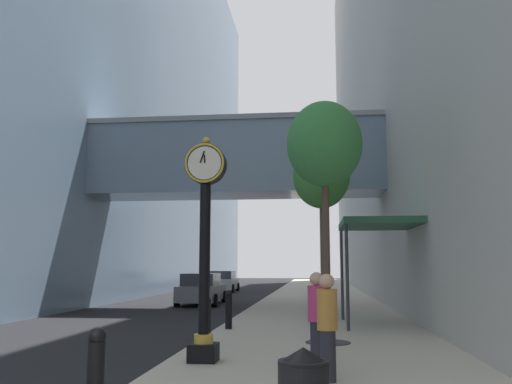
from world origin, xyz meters
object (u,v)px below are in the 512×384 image
object	(u,v)px
bollard_nearest	(96,374)
bollard_third	(207,319)
street_tree_near	(324,146)
pedestrian_by_clock	(327,324)
street_clock	(205,235)
bollard_fourth	(229,309)
car_silver_mid	(223,282)
pedestrian_walking	(317,316)
street_tree_mid_near	(321,177)
car_grey_near	(202,289)

from	to	relation	value
bollard_nearest	bollard_third	xyz separation A→B (m)	(0.00, 6.56, 0.00)
street_tree_near	pedestrian_by_clock	distance (m)	5.98
street_clock	bollard_nearest	size ratio (longest dim) A/B	3.96
street_clock	pedestrian_by_clock	xyz separation A→B (m)	(2.40, -1.58, -1.55)
bollard_fourth	pedestrian_by_clock	bearing A→B (deg)	-68.48
bollard_nearest	car_silver_mid	distance (m)	35.04
pedestrian_by_clock	car_silver_mid	world-z (taller)	pedestrian_by_clock
bollard_nearest	pedestrian_walking	distance (m)	4.86
street_clock	street_tree_mid_near	distance (m)	11.16
bollard_nearest	street_tree_near	distance (m)	8.91
pedestrian_walking	pedestrian_by_clock	distance (m)	1.31
bollard_third	pedestrian_by_clock	bearing A→B (deg)	-53.63
street_clock	bollard_fourth	size ratio (longest dim) A/B	3.96
street_clock	bollard_fourth	bearing A→B (deg)	94.03
street_tree_near	street_tree_mid_near	world-z (taller)	street_tree_mid_near
street_clock	car_grey_near	world-z (taller)	street_clock
bollard_fourth	street_tree_mid_near	size ratio (longest dim) A/B	0.17
pedestrian_walking	pedestrian_by_clock	world-z (taller)	pedestrian_walking
street_clock	car_silver_mid	xyz separation A→B (m)	(-4.88, 30.39, -1.84)
bollard_fourth	car_silver_mid	xyz separation A→B (m)	(-4.49, 24.91, 0.05)
street_tree_near	street_tree_mid_near	size ratio (longest dim) A/B	0.91
street_clock	car_silver_mid	distance (m)	30.84
pedestrian_walking	car_grey_near	bearing A→B (deg)	108.86
bollard_fourth	car_grey_near	size ratio (longest dim) A/B	0.24
bollard_third	street_tree_mid_near	world-z (taller)	street_tree_mid_near
street_tree_mid_near	pedestrian_walking	size ratio (longest dim) A/B	3.83
bollard_fourth	pedestrian_by_clock	distance (m)	7.60
bollard_nearest	street_clock	bearing A→B (deg)	84.94
street_clock	bollard_third	size ratio (longest dim) A/B	3.96
bollard_fourth	car_grey_near	bearing A→B (deg)	105.91
bollard_fourth	street_tree_near	world-z (taller)	street_tree_near
street_clock	bollard_nearest	bearing A→B (deg)	-95.06
bollard_nearest	bollard_third	world-z (taller)	same
pedestrian_walking	bollard_fourth	bearing A→B (deg)	114.46
street_clock	car_silver_mid	world-z (taller)	street_clock
street_tree_mid_near	pedestrian_by_clock	distance (m)	12.86
pedestrian_by_clock	street_tree_mid_near	bearing A→B (deg)	89.58
street_tree_mid_near	pedestrian_walking	xyz separation A→B (m)	(-0.25, -10.78, -4.42)
bollard_third	car_grey_near	world-z (taller)	car_grey_near
bollard_fourth	bollard_third	bearing A→B (deg)	-90.00
pedestrian_walking	car_grey_near	size ratio (longest dim) A/B	0.37
street_tree_near	car_grey_near	world-z (taller)	street_tree_near
pedestrian_by_clock	car_silver_mid	size ratio (longest dim) A/B	0.39
street_tree_near	car_silver_mid	xyz separation A→B (m)	(-7.36, 27.50, -4.26)
bollard_fourth	street_tree_mid_near	distance (m)	7.48
bollard_fourth	car_silver_mid	size ratio (longest dim) A/B	0.25
street_tree_mid_near	car_silver_mid	size ratio (longest dim) A/B	1.49
pedestrian_walking	car_silver_mid	size ratio (longest dim) A/B	0.39
bollard_nearest	street_tree_near	size ratio (longest dim) A/B	0.19
street_clock	pedestrian_walking	world-z (taller)	street_clock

